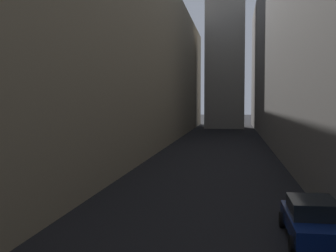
% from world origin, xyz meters
% --- Properties ---
extents(ground_plane, '(264.00, 264.00, 0.00)m').
position_xyz_m(ground_plane, '(0.00, 48.00, 0.00)').
color(ground_plane, black).
extents(building_block_left, '(15.83, 108.00, 19.09)m').
position_xyz_m(building_block_left, '(-13.42, 50.00, 9.54)').
color(building_block_left, gray).
rests_on(building_block_left, ground).
extents(parked_car_right_far, '(1.91, 4.47, 1.47)m').
position_xyz_m(parked_car_right_far, '(4.40, 23.01, 0.75)').
color(parked_car_right_far, navy).
rests_on(parked_car_right_far, ground).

